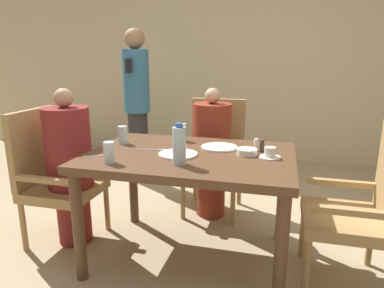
% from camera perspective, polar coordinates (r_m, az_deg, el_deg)
% --- Properties ---
extents(ground_plane, '(16.00, 16.00, 0.00)m').
position_cam_1_polar(ground_plane, '(2.50, -0.28, -18.28)').
color(ground_plane, tan).
extents(wall_back, '(8.00, 0.06, 2.80)m').
position_cam_1_polar(wall_back, '(4.64, 8.25, 14.81)').
color(wall_back, beige).
rests_on(wall_back, ground_plane).
extents(dining_table, '(1.31, 0.92, 0.75)m').
position_cam_1_polar(dining_table, '(2.22, -0.30, -3.91)').
color(dining_table, brown).
rests_on(dining_table, ground_plane).
extents(chair_left_side, '(0.49, 0.49, 0.99)m').
position_cam_1_polar(chair_left_side, '(2.72, -22.17, -4.64)').
color(chair_left_side, '#A88451').
rests_on(chair_left_side, ground_plane).
extents(diner_in_left_chair, '(0.32, 0.32, 1.14)m').
position_cam_1_polar(diner_in_left_chair, '(2.61, -19.69, -3.53)').
color(diner_in_left_chair, maroon).
rests_on(diner_in_left_chair, ground_plane).
extents(chair_far_side, '(0.49, 0.49, 0.99)m').
position_cam_1_polar(chair_far_side, '(3.05, 3.85, -1.55)').
color(chair_far_side, '#A88451').
rests_on(chair_far_side, ground_plane).
extents(diner_in_far_chair, '(0.32, 0.32, 1.11)m').
position_cam_1_polar(diner_in_far_chair, '(2.90, 3.30, -1.35)').
color(diner_in_far_chair, maroon).
rests_on(diner_in_far_chair, ground_plane).
extents(chair_right_side, '(0.49, 0.49, 0.99)m').
position_cam_1_polar(chair_right_side, '(2.25, 26.63, -8.96)').
color(chair_right_side, '#A88451').
rests_on(chair_right_side, ground_plane).
extents(standing_host, '(0.28, 0.31, 1.64)m').
position_cam_1_polar(standing_host, '(3.75, -9.17, 6.99)').
color(standing_host, '#2D2D33').
rests_on(standing_host, ground_plane).
extents(plate_main_left, '(0.25, 0.25, 0.01)m').
position_cam_1_polar(plate_main_left, '(2.15, -2.34, -1.70)').
color(plate_main_left, white).
rests_on(plate_main_left, dining_table).
extents(plate_main_right, '(0.25, 0.25, 0.01)m').
position_cam_1_polar(plate_main_right, '(2.32, 4.57, -0.53)').
color(plate_main_right, white).
rests_on(plate_main_right, dining_table).
extents(teacup_with_saucer, '(0.13, 0.13, 0.07)m').
position_cam_1_polar(teacup_with_saucer, '(2.14, 12.86, -1.58)').
color(teacup_with_saucer, white).
rests_on(teacup_with_saucer, dining_table).
extents(bowl_small, '(0.13, 0.13, 0.04)m').
position_cam_1_polar(bowl_small, '(2.18, 9.15, -1.29)').
color(bowl_small, white).
rests_on(bowl_small, dining_table).
extents(water_bottle, '(0.08, 0.08, 0.24)m').
position_cam_1_polar(water_bottle, '(1.94, -2.01, -0.24)').
color(water_bottle, silver).
rests_on(water_bottle, dining_table).
extents(glass_tall_near, '(0.06, 0.06, 0.13)m').
position_cam_1_polar(glass_tall_near, '(2.03, -13.63, -1.39)').
color(glass_tall_near, silver).
rests_on(glass_tall_near, dining_table).
extents(glass_tall_mid, '(0.06, 0.06, 0.13)m').
position_cam_1_polar(glass_tall_mid, '(2.51, -1.73, 1.97)').
color(glass_tall_mid, silver).
rests_on(glass_tall_mid, dining_table).
extents(glass_tall_far, '(0.06, 0.06, 0.13)m').
position_cam_1_polar(glass_tall_far, '(2.47, -11.48, 1.49)').
color(glass_tall_far, silver).
rests_on(glass_tall_far, dining_table).
extents(salt_shaker, '(0.03, 0.03, 0.08)m').
position_cam_1_polar(salt_shaker, '(2.27, 10.60, -0.14)').
color(salt_shaker, white).
rests_on(salt_shaker, dining_table).
extents(pepper_shaker, '(0.03, 0.03, 0.08)m').
position_cam_1_polar(pepper_shaker, '(2.27, 11.58, -0.25)').
color(pepper_shaker, '#4C3D2D').
rests_on(pepper_shaker, dining_table).
extents(fork_beside_plate, '(0.17, 0.08, 0.00)m').
position_cam_1_polar(fork_beside_plate, '(2.19, -14.82, -1.96)').
color(fork_beside_plate, silver).
rests_on(fork_beside_plate, dining_table).
extents(knife_beside_plate, '(0.19, 0.06, 0.00)m').
position_cam_1_polar(knife_beside_plate, '(2.28, -6.53, -0.94)').
color(knife_beside_plate, silver).
rests_on(knife_beside_plate, dining_table).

